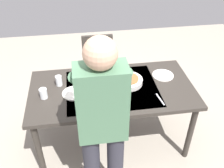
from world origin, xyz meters
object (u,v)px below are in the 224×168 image
Objects in this scene: wine_glass_left at (98,64)px; water_cup_near_left at (59,81)px; dinner_plate_far at (163,75)px; wine_glass_right at (127,97)px; dining_table at (112,94)px; chair_near at (99,66)px; person_server at (102,124)px; dinner_plate_near at (74,93)px; serving_bowl_pasta at (128,81)px; wine_bottle at (87,65)px; water_cup_near_right at (43,93)px.

wine_glass_left is 1.39× the size of water_cup_near_left.
wine_glass_right is at bearing 40.92° from dinner_plate_far.
dining_table is 7.29× the size of dinner_plate_far.
person_server reaches higher than chair_near.
person_server is at bearing 56.38° from wine_glass_right.
dinner_plate_near is (0.33, 0.85, 0.24)m from chair_near.
dinner_plate_near is at bearing 130.62° from water_cup_near_left.
chair_near reaches higher than wine_glass_right.
dinner_plate_near is at bearing 9.44° from serving_bowl_pasta.
person_server reaches higher than wine_bottle.
dining_table is 5.59× the size of serving_bowl_pasta.
chair_near is at bearing -46.57° from dinner_plate_far.
wine_glass_right is at bearing 75.96° from serving_bowl_pasta.
wine_glass_right is 1.39× the size of water_cup_near_left.
wine_glass_right is (-0.15, 1.10, 0.34)m from chair_near.
wine_glass_left is (-0.07, -1.01, -0.10)m from person_server.
wine_glass_left is 0.64m from wine_glass_right.
person_server is at bearing 93.03° from wine_bottle.
water_cup_near_left is (0.43, 0.19, -0.05)m from wine_glass_left.
dinner_plate_far is at bearing -168.73° from serving_bowl_pasta.
person_server is 5.63× the size of serving_bowl_pasta.
water_cup_near_left is at bearing -66.61° from person_server.
wine_glass_left is 0.50× the size of serving_bowl_pasta.
chair_near reaches higher than water_cup_near_left.
person_server reaches higher than dining_table.
wine_bottle is 1.29× the size of dinner_plate_far.
water_cup_near_right is at bearing 54.60° from chair_near.
water_cup_near_right is (0.50, -0.64, -0.15)m from person_server.
chair_near reaches higher than dinner_plate_near.
chair_near is at bearing -111.25° from dinner_plate_near.
dinner_plate_far is at bearing -169.80° from dinner_plate_near.
serving_bowl_pasta is at bearing -115.35° from person_server.
serving_bowl_pasta is 1.30× the size of dinner_plate_far.
wine_glass_left is at bearing -15.13° from dinner_plate_far.
wine_glass_right is 0.36m from serving_bowl_pasta.
dining_table is at bearing -104.34° from person_server.
wine_bottle is at bearing -114.41° from dinner_plate_near.
water_cup_near_left reaches higher than water_cup_near_right.
wine_glass_left reaches higher than water_cup_near_left.
water_cup_near_right is at bearing 3.72° from dinner_plate_near.
serving_bowl_pasta reaches higher than dining_table.
person_server is 1.14m from dinner_plate_far.
person_server reaches higher than dinner_plate_near.
dinner_plate_far is (-0.81, 0.17, -0.10)m from wine_bottle.
wine_bottle reaches higher than dinner_plate_far.
water_cup_near_left is at bearing 0.34° from dinner_plate_far.
wine_bottle is 0.68m from wine_glass_right.
chair_near is 0.88m from water_cup_near_left.
person_server is 1.01m from wine_bottle.
wine_bottle reaches higher than serving_bowl_pasta.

